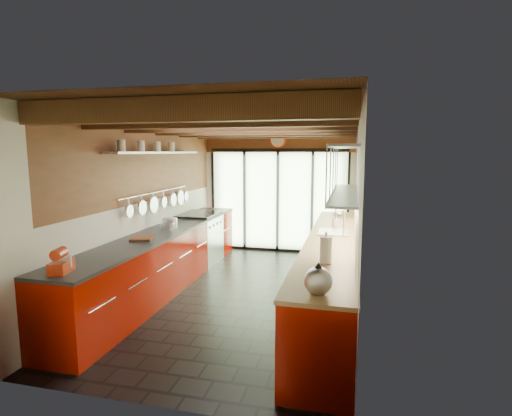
% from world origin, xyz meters
% --- Properties ---
extents(ground, '(5.50, 5.50, 0.00)m').
position_xyz_m(ground, '(0.00, 0.00, 0.00)').
color(ground, black).
rests_on(ground, ground).
extents(room_shell, '(5.50, 5.50, 5.50)m').
position_xyz_m(room_shell, '(0.00, 0.00, 1.65)').
color(room_shell, silver).
rests_on(room_shell, ground).
extents(ceiling_beams, '(3.14, 5.06, 4.90)m').
position_xyz_m(ceiling_beams, '(-0.00, 0.38, 2.46)').
color(ceiling_beams, '#593316').
rests_on(ceiling_beams, ground).
extents(glass_door, '(2.95, 0.10, 2.90)m').
position_xyz_m(glass_door, '(0.00, 2.69, 1.66)').
color(glass_door, '#C6EAAD').
rests_on(glass_door, ground).
extents(left_counter, '(0.68, 5.00, 0.92)m').
position_xyz_m(left_counter, '(-1.28, 0.00, 0.46)').
color(left_counter, '#950F00').
rests_on(left_counter, ground).
extents(range_stove, '(0.66, 0.90, 0.97)m').
position_xyz_m(range_stove, '(-1.28, 1.45, 0.47)').
color(range_stove, silver).
rests_on(range_stove, ground).
extents(right_counter, '(0.68, 5.00, 0.92)m').
position_xyz_m(right_counter, '(1.27, 0.00, 0.46)').
color(right_counter, '#950F00').
rests_on(right_counter, ground).
extents(sink_assembly, '(0.45, 0.52, 0.43)m').
position_xyz_m(sink_assembly, '(1.29, 0.40, 0.96)').
color(sink_assembly, silver).
rests_on(sink_assembly, right_counter).
extents(upper_cabinets_right, '(0.34, 3.00, 3.00)m').
position_xyz_m(upper_cabinets_right, '(1.43, 0.30, 1.85)').
color(upper_cabinets_right, silver).
rests_on(upper_cabinets_right, ground).
extents(left_wall_fixtures, '(0.28, 2.60, 0.96)m').
position_xyz_m(left_wall_fixtures, '(-1.47, 0.29, 1.78)').
color(left_wall_fixtures, silver).
rests_on(left_wall_fixtures, ground).
extents(stand_mixer, '(0.22, 0.31, 0.25)m').
position_xyz_m(stand_mixer, '(-1.27, -2.24, 1.02)').
color(stand_mixer, '#B72A0E').
rests_on(stand_mixer, left_counter).
extents(pot_large, '(0.31, 0.31, 0.15)m').
position_xyz_m(pot_large, '(-1.27, 0.19, 0.99)').
color(pot_large, silver).
rests_on(pot_large, left_counter).
extents(pot_small, '(0.27, 0.27, 0.09)m').
position_xyz_m(pot_small, '(-1.27, 0.10, 0.96)').
color(pot_small, silver).
rests_on(pot_small, left_counter).
extents(cutting_board, '(0.38, 0.46, 0.03)m').
position_xyz_m(cutting_board, '(-1.27, -0.67, 0.94)').
color(cutting_board, brown).
rests_on(cutting_board, left_counter).
extents(kettle, '(0.28, 0.32, 0.29)m').
position_xyz_m(kettle, '(1.27, -2.25, 1.05)').
color(kettle, silver).
rests_on(kettle, right_counter).
extents(paper_towel, '(0.17, 0.17, 0.35)m').
position_xyz_m(paper_towel, '(1.27, -1.30, 1.06)').
color(paper_towel, white).
rests_on(paper_towel, right_counter).
extents(soap_bottle, '(0.10, 0.10, 0.17)m').
position_xyz_m(soap_bottle, '(1.27, 0.99, 1.01)').
color(soap_bottle, silver).
rests_on(soap_bottle, right_counter).
extents(bowl, '(0.23, 0.23, 0.05)m').
position_xyz_m(bowl, '(1.27, 2.12, 0.95)').
color(bowl, silver).
rests_on(bowl, right_counter).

